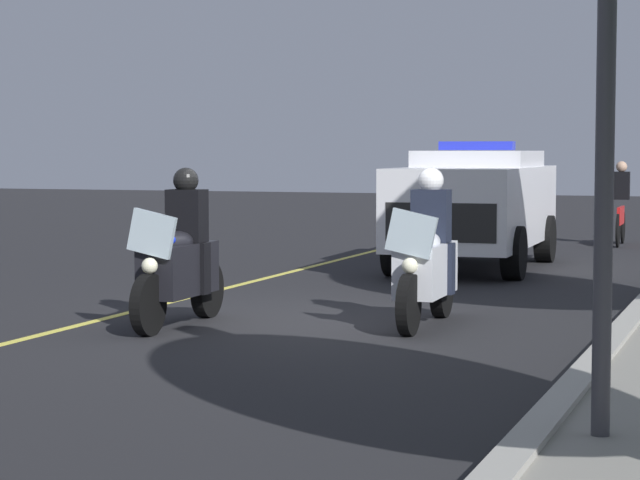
% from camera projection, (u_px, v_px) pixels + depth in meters
% --- Properties ---
extents(ground_plane, '(80.00, 80.00, 0.00)m').
position_uv_depth(ground_plane, '(316.00, 321.00, 13.93)').
color(ground_plane, black).
extents(curb_strip, '(48.00, 0.24, 0.15)m').
position_uv_depth(curb_strip, '(625.00, 329.00, 12.77)').
color(curb_strip, '#9E9B93').
rests_on(curb_strip, ground).
extents(lane_stripe_center, '(48.00, 0.12, 0.01)m').
position_uv_depth(lane_stripe_center, '(133.00, 311.00, 14.72)').
color(lane_stripe_center, '#E0D14C').
rests_on(lane_stripe_center, ground).
extents(police_motorcycle_lead_left, '(2.14, 0.57, 1.72)m').
position_uv_depth(police_motorcycle_lead_left, '(180.00, 262.00, 13.48)').
color(police_motorcycle_lead_left, black).
rests_on(police_motorcycle_lead_left, ground).
extents(police_motorcycle_lead_right, '(2.14, 0.57, 1.72)m').
position_uv_depth(police_motorcycle_lead_right, '(427.00, 262.00, 13.48)').
color(police_motorcycle_lead_right, black).
rests_on(police_motorcycle_lead_right, ground).
extents(police_suv, '(4.95, 2.18, 2.05)m').
position_uv_depth(police_suv, '(475.00, 203.00, 20.01)').
color(police_suv, silver).
rests_on(police_suv, ground).
extents(cyclist_background, '(1.76, 0.33, 1.69)m').
position_uv_depth(cyclist_background, '(621.00, 203.00, 24.94)').
color(cyclist_background, black).
rests_on(cyclist_background, ground).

